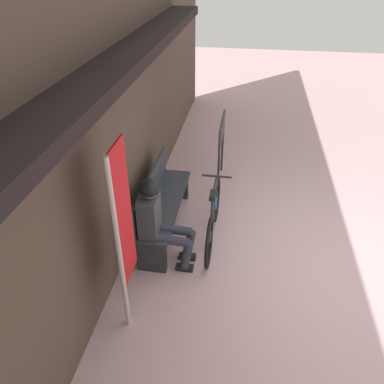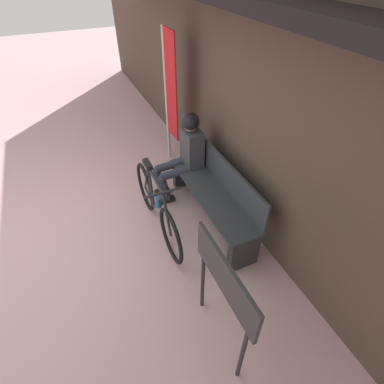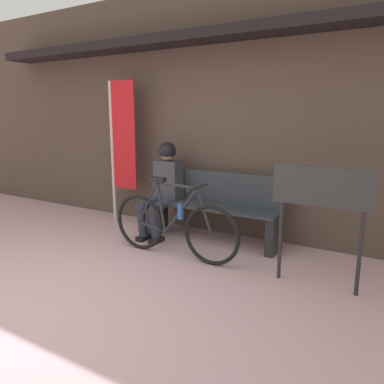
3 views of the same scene
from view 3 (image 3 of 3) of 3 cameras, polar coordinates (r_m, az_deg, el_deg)
ground_plane at (r=3.52m, az=-23.08°, el=-15.77°), size 24.00×24.00×0.00m
storefront_wall at (r=5.15m, az=0.39°, el=12.75°), size 12.00×0.56×3.20m
park_bench_near at (r=4.71m, az=3.22°, el=-2.51°), size 1.74×0.42×0.86m
bicycle at (r=4.17m, az=-2.85°, el=-5.07°), size 1.61×0.40×0.89m
person_seated at (r=4.88m, az=-4.30°, el=1.44°), size 0.34×0.66×1.22m
banner_pole at (r=5.43m, az=-10.83°, el=7.60°), size 0.45×0.05×2.03m
signboard at (r=3.51m, az=19.12°, el=-0.81°), size 0.88×0.04×1.12m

